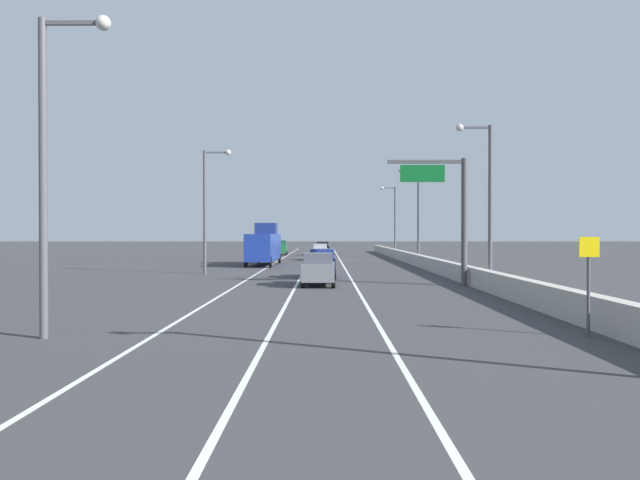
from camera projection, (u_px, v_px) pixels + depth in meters
ground_plane at (327, 261)px, 66.83m from camera, size 320.00×320.00×0.00m
lane_stripe_left at (270, 265)px, 57.87m from camera, size 0.16×130.00×0.00m
lane_stripe_center at (307, 266)px, 57.84m from camera, size 0.16×130.00×0.00m
lane_stripe_right at (343, 266)px, 57.82m from camera, size 0.16×130.00×0.00m
jersey_barrier_right at (448, 269)px, 42.76m from camera, size 0.60×120.00×1.10m
overhead_sign_gantry at (452, 206)px, 35.28m from camera, size 4.68×0.36×7.50m
speed_advisory_sign at (589, 278)px, 18.01m from camera, size 0.60×0.11×3.00m
lamp_post_right_second at (486, 192)px, 35.25m from camera, size 2.14×0.44×9.51m
lamp_post_right_third at (416, 209)px, 58.88m from camera, size 2.14×0.44×9.51m
lamp_post_right_fourth at (393, 216)px, 82.51m from camera, size 2.14×0.44×9.51m
lamp_post_left_near at (52, 152)px, 17.74m from camera, size 2.14×0.44×9.51m
lamp_post_left_mid at (208, 202)px, 46.10m from camera, size 2.14×0.44×9.51m
car_blue_0 at (322, 263)px, 41.87m from camera, size 1.90×4.11×2.02m
car_black_1 at (322, 248)px, 84.43m from camera, size 2.01×4.50×1.94m
car_green_2 at (281, 248)px, 85.92m from camera, size 1.95×4.79×2.09m
car_gray_3 at (319, 269)px, 35.64m from camera, size 2.01×4.27×1.95m
car_white_4 at (320, 252)px, 69.47m from camera, size 1.80×4.40×1.89m
box_truck at (264, 246)px, 58.55m from camera, size 2.71×9.55×4.13m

